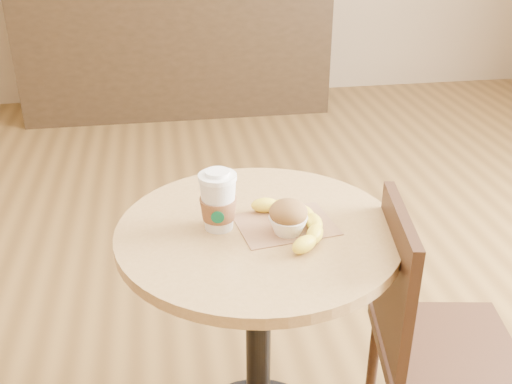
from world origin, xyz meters
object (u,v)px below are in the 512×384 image
Objects in this scene: banana at (293,223)px; cafe_table at (258,294)px; coffee_cup at (218,203)px; muffin at (288,217)px; chair_right at (427,336)px.

cafe_table is at bearing 149.17° from banana.
banana is (0.18, -0.05, -0.05)m from coffee_cup.
muffin reaches higher than banana.
coffee_cup is at bearing 161.44° from muffin.
chair_right is 8.47× the size of muffin.
chair_right is (0.43, -0.14, -0.09)m from cafe_table.
chair_right is 0.49m from banana.
muffin is at bearing -31.39° from cafe_table.
chair_right is at bearing -17.58° from cafe_table.
coffee_cup is (-0.53, 0.15, 0.37)m from chair_right.
chair_right is at bearing -14.73° from muffin.
coffee_cup is at bearing 155.60° from banana.
chair_right is at bearing -27.14° from banana.
coffee_cup is 0.56× the size of banana.
banana is at bearing -20.56° from cafe_table.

